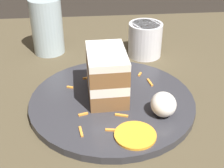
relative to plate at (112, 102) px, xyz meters
name	(u,v)px	position (x,y,z in m)	size (l,w,h in m)	color
ground_plane	(123,126)	(0.03, 0.02, -0.04)	(6.00, 6.00, 0.00)	black
dining_table	(123,120)	(0.03, 0.02, -0.02)	(1.05, 0.94, 0.03)	#4C422D
plate	(112,102)	(0.00, 0.00, 0.00)	(0.31, 0.31, 0.01)	#333338
cake_slice	(107,74)	(-0.01, -0.01, 0.05)	(0.11, 0.07, 0.09)	brown
cream_dollop	(163,104)	(0.06, 0.08, 0.03)	(0.05, 0.04, 0.04)	white
orange_garnish	(135,135)	(0.11, 0.03, 0.01)	(0.07, 0.07, 0.00)	orange
carrot_shreds_scatter	(107,97)	(0.00, -0.01, 0.01)	(0.21, 0.17, 0.00)	orange
drinking_glass	(48,30)	(-0.24, -0.13, 0.05)	(0.08, 0.08, 0.13)	silver
coffee_mug	(145,38)	(-0.20, 0.10, 0.04)	(0.08, 0.08, 0.08)	white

